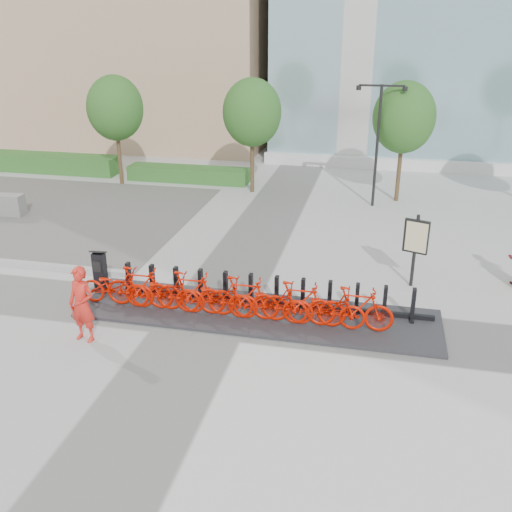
% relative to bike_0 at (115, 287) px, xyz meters
% --- Properties ---
extents(ground, '(120.00, 120.00, 0.00)m').
position_rel_bike_0_xyz_m(ground, '(2.60, 0.05, -0.60)').
color(ground, silver).
extents(gravel_patch, '(14.00, 14.00, 0.00)m').
position_rel_bike_0_xyz_m(gravel_patch, '(-7.40, 7.05, -0.59)').
color(gravel_patch, '#474747').
rests_on(gravel_patch, ground).
extents(hedge_a, '(10.00, 1.40, 0.90)m').
position_rel_bike_0_xyz_m(hedge_a, '(-11.40, 13.55, -0.15)').
color(hedge_a, '#1D4C1A').
rests_on(hedge_a, ground).
extents(hedge_b, '(6.00, 1.20, 0.70)m').
position_rel_bike_0_xyz_m(hedge_b, '(-2.40, 13.25, -0.25)').
color(hedge_b, '#1D4C1A').
rests_on(hedge_b, ground).
extents(tree_0, '(2.60, 2.60, 5.10)m').
position_rel_bike_0_xyz_m(tree_0, '(-5.40, 12.05, 2.99)').
color(tree_0, brown).
rests_on(tree_0, ground).
extents(tree_1, '(2.60, 2.60, 5.10)m').
position_rel_bike_0_xyz_m(tree_1, '(1.10, 12.05, 2.99)').
color(tree_1, brown).
rests_on(tree_1, ground).
extents(tree_2, '(2.60, 2.60, 5.10)m').
position_rel_bike_0_xyz_m(tree_2, '(7.60, 12.05, 2.99)').
color(tree_2, brown).
rests_on(tree_2, ground).
extents(streetlamp, '(2.00, 0.20, 5.00)m').
position_rel_bike_0_xyz_m(streetlamp, '(6.60, 11.05, 2.54)').
color(streetlamp, black).
rests_on(streetlamp, ground).
extents(dock_pad, '(9.60, 2.40, 0.08)m').
position_rel_bike_0_xyz_m(dock_pad, '(3.90, 0.35, -0.56)').
color(dock_pad, '#2C2C30').
rests_on(dock_pad, ground).
extents(dock_rail_posts, '(8.02, 0.50, 0.85)m').
position_rel_bike_0_xyz_m(dock_rail_posts, '(3.96, 0.82, -0.09)').
color(dock_rail_posts, black).
rests_on(dock_rail_posts, dock_pad).
extents(bike_0, '(1.97, 0.69, 1.03)m').
position_rel_bike_0_xyz_m(bike_0, '(0.00, 0.00, 0.00)').
color(bike_0, '#BD1200').
rests_on(bike_0, dock_pad).
extents(bike_1, '(1.91, 0.54, 1.15)m').
position_rel_bike_0_xyz_m(bike_1, '(0.72, 0.00, 0.06)').
color(bike_1, '#BD1200').
rests_on(bike_1, dock_pad).
extents(bike_2, '(1.97, 0.69, 1.03)m').
position_rel_bike_0_xyz_m(bike_2, '(1.44, 0.00, 0.00)').
color(bike_2, '#BD1200').
rests_on(bike_2, dock_pad).
extents(bike_3, '(1.91, 0.54, 1.15)m').
position_rel_bike_0_xyz_m(bike_3, '(2.16, 0.00, 0.06)').
color(bike_3, '#BD1200').
rests_on(bike_3, dock_pad).
extents(bike_4, '(1.97, 0.69, 1.03)m').
position_rel_bike_0_xyz_m(bike_4, '(2.88, 0.00, 0.00)').
color(bike_4, '#BD1200').
rests_on(bike_4, dock_pad).
extents(bike_5, '(1.91, 0.54, 1.15)m').
position_rel_bike_0_xyz_m(bike_5, '(3.60, 0.00, 0.06)').
color(bike_5, '#BD1200').
rests_on(bike_5, dock_pad).
extents(bike_6, '(1.97, 0.69, 1.03)m').
position_rel_bike_0_xyz_m(bike_6, '(4.32, 0.00, 0.00)').
color(bike_6, '#BD1200').
rests_on(bike_6, dock_pad).
extents(bike_7, '(1.91, 0.54, 1.15)m').
position_rel_bike_0_xyz_m(bike_7, '(5.04, 0.00, 0.06)').
color(bike_7, '#BD1200').
rests_on(bike_7, dock_pad).
extents(bike_8, '(1.97, 0.69, 1.03)m').
position_rel_bike_0_xyz_m(bike_8, '(5.76, 0.00, 0.00)').
color(bike_8, '#BD1200').
rests_on(bike_8, dock_pad).
extents(bike_9, '(1.91, 0.54, 1.15)m').
position_rel_bike_0_xyz_m(bike_9, '(6.48, 0.00, 0.06)').
color(bike_9, '#BD1200').
rests_on(bike_9, dock_pad).
extents(kiosk, '(0.41, 0.35, 1.29)m').
position_rel_bike_0_xyz_m(kiosk, '(-0.76, 0.68, 0.10)').
color(kiosk, black).
rests_on(kiosk, dock_pad).
extents(worker_red, '(0.77, 0.57, 1.93)m').
position_rel_bike_0_xyz_m(worker_red, '(0.04, -1.79, 0.37)').
color(worker_red, red).
rests_on(worker_red, ground).
extents(map_sign, '(0.71, 0.34, 2.21)m').
position_rel_bike_0_xyz_m(map_sign, '(7.97, 3.14, 0.86)').
color(map_sign, black).
rests_on(map_sign, ground).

